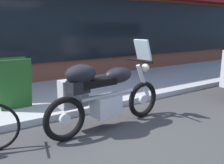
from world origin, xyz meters
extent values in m
plane|color=#3B3B3B|center=(0.00, 0.00, 0.00)|extent=(80.00, 80.00, 0.00)
cube|color=black|center=(5.36, 3.97, 1.55)|extent=(13.11, 0.06, 1.80)
torus|color=black|center=(0.86, 0.59, 0.33)|extent=(0.67, 0.14, 0.66)
cylinder|color=silver|center=(0.86, 0.59, 0.33)|extent=(0.16, 0.07, 0.16)
torus|color=black|center=(-0.70, 0.47, 0.33)|extent=(0.67, 0.14, 0.66)
cylinder|color=silver|center=(-0.70, 0.47, 0.33)|extent=(0.16, 0.07, 0.16)
cube|color=silver|center=(0.03, 0.53, 0.38)|extent=(0.46, 0.33, 0.32)
cylinder|color=silver|center=(0.08, 0.53, 0.55)|extent=(1.02, 0.14, 0.06)
ellipsoid|color=black|center=(0.28, 0.55, 0.85)|extent=(0.54, 0.32, 0.26)
cube|color=black|center=(-0.14, 0.51, 0.79)|extent=(0.62, 0.29, 0.11)
cube|color=black|center=(-0.47, 0.49, 0.77)|extent=(0.30, 0.24, 0.18)
cylinder|color=silver|center=(0.86, 0.59, 0.65)|extent=(0.35, 0.10, 0.67)
cylinder|color=black|center=(0.74, 0.58, 1.05)|extent=(0.09, 0.62, 0.04)
cube|color=silver|center=(0.82, 0.59, 1.23)|extent=(0.17, 0.33, 0.35)
sphere|color=#EAEACC|center=(0.90, 0.59, 0.91)|extent=(0.14, 0.14, 0.14)
cube|color=#B9B9B9|center=(-0.44, 0.73, 0.61)|extent=(0.45, 0.23, 0.44)
cube|color=black|center=(-0.44, 0.84, 0.61)|extent=(0.37, 0.05, 0.03)
ellipsoid|color=black|center=(-0.42, 0.49, 0.95)|extent=(0.50, 0.36, 0.28)
cube|color=#1E511E|center=(-1.03, 1.88, 0.59)|extent=(0.55, 0.19, 0.94)
cube|color=#1E511E|center=(-1.03, 2.10, 0.59)|extent=(0.55, 0.19, 0.94)
camera|label=1|loc=(-1.93, -2.62, 1.61)|focal=38.89mm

